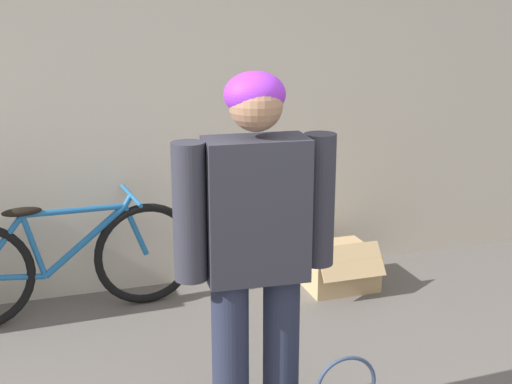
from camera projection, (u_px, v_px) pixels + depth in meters
name	position (u px, v px, depth m)	size (l,w,h in m)	color
wall_back	(115.00, 88.00, 4.29)	(8.00, 0.07, 2.60)	beige
person	(256.00, 241.00, 2.81)	(0.66, 0.24, 1.58)	#23283D
bicycle	(65.00, 262.00, 4.14)	(1.61, 0.46, 0.71)	black
cardboard_box	(337.00, 267.00, 4.65)	(0.44, 0.49, 0.33)	tan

